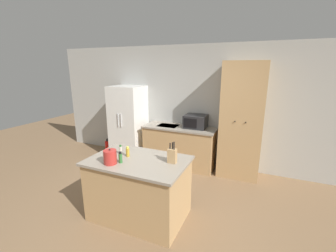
{
  "coord_description": "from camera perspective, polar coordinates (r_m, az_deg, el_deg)",
  "views": [
    {
      "loc": [
        1.37,
        -2.39,
        2.14
      ],
      "look_at": [
        -0.28,
        1.4,
        1.05
      ],
      "focal_mm": 24.0,
      "sensor_mm": 36.0,
      "label": 1
    }
  ],
  "objects": [
    {
      "name": "spice_bottle_amber_oil",
      "position": [
        3.41,
        -11.94,
        -5.91
      ],
      "size": [
        0.04,
        0.04,
        0.14
      ],
      "color": "beige",
      "rests_on": "kitchen_island"
    },
    {
      "name": "ground_plane",
      "position": [
        3.48,
        -5.45,
        -23.17
      ],
      "size": [
        14.0,
        14.0,
        0.0
      ],
      "primitive_type": "plane",
      "color": "#846647"
    },
    {
      "name": "microwave",
      "position": [
        4.78,
        7.03,
        1.17
      ],
      "size": [
        0.46,
        0.41,
        0.27
      ],
      "color": "#232326",
      "rests_on": "back_counter"
    },
    {
      "name": "spice_bottle_short_red",
      "position": [
        3.1,
        -11.99,
        -7.86
      ],
      "size": [
        0.05,
        0.05,
        0.16
      ],
      "color": "#337033",
      "rests_on": "kitchen_island"
    },
    {
      "name": "knife_block",
      "position": [
        3.03,
        1.07,
        -7.49
      ],
      "size": [
        0.11,
        0.08,
        0.3
      ],
      "color": "tan",
      "rests_on": "kitchen_island"
    },
    {
      "name": "wall_back",
      "position": [
        4.98,
        7.23,
        4.96
      ],
      "size": [
        7.2,
        0.06,
        2.6
      ],
      "color": "#B2B2AD",
      "rests_on": "ground_plane"
    },
    {
      "name": "spice_bottle_tall_dark",
      "position": [
        3.29,
        -10.2,
        -6.47
      ],
      "size": [
        0.05,
        0.05,
        0.15
      ],
      "color": "gold",
      "rests_on": "kitchen_island"
    },
    {
      "name": "fire_extinguisher",
      "position": [
        5.85,
        -15.04,
        -5.3
      ],
      "size": [
        0.12,
        0.12,
        0.41
      ],
      "color": "red",
      "rests_on": "ground_plane"
    },
    {
      "name": "refrigerator",
      "position": [
        5.4,
        -10.02,
        0.84
      ],
      "size": [
        0.73,
        0.68,
        1.72
      ],
      "color": "white",
      "rests_on": "ground_plane"
    },
    {
      "name": "kettle",
      "position": [
        3.1,
        -14.49,
        -7.62
      ],
      "size": [
        0.17,
        0.17,
        0.21
      ],
      "color": "#B72D28",
      "rests_on": "kitchen_island"
    },
    {
      "name": "kitchen_island",
      "position": [
        3.39,
        -7.39,
        -15.34
      ],
      "size": [
        1.38,
        0.9,
        0.89
      ],
      "color": "tan",
      "rests_on": "ground_plane"
    },
    {
      "name": "spice_bottle_green_herb",
      "position": [
        3.27,
        -14.2,
        -7.37
      ],
      "size": [
        0.05,
        0.05,
        0.09
      ],
      "color": "orange",
      "rests_on": "kitchen_island"
    },
    {
      "name": "back_counter",
      "position": [
        4.98,
        2.93,
        -5.1
      ],
      "size": [
        1.58,
        0.62,
        0.89
      ],
      "color": "tan",
      "rests_on": "ground_plane"
    },
    {
      "name": "pantry_cabinet",
      "position": [
        4.55,
        18.21,
        1.16
      ],
      "size": [
        0.78,
        0.55,
        2.25
      ],
      "color": "tan",
      "rests_on": "ground_plane"
    }
  ]
}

